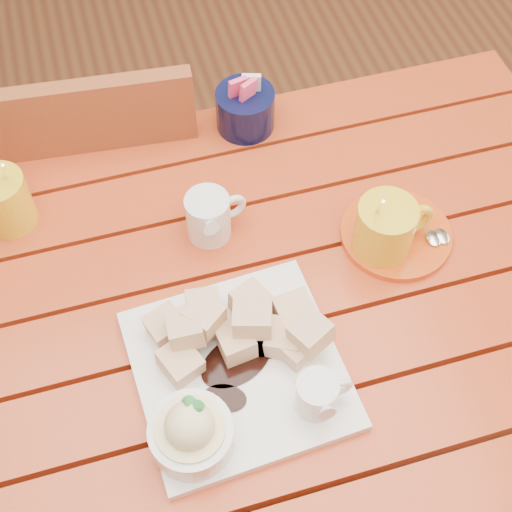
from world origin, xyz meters
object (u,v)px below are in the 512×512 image
object	(u,v)px
coffee_mug_right	(386,229)
orange_saucer	(397,234)
table	(246,335)
chair_far	(98,194)
dessert_plate	(231,374)
coffee_mug_left	(1,201)

from	to	relation	value
coffee_mug_right	orange_saucer	xyz separation A→B (m)	(0.03, 0.01, -0.04)
table	orange_saucer	xyz separation A→B (m)	(0.26, 0.05, 0.11)
chair_far	coffee_mug_right	bearing A→B (deg)	138.35
dessert_plate	chair_far	xyz separation A→B (m)	(-0.13, 0.60, -0.29)
table	coffee_mug_left	bearing A→B (deg)	142.15
coffee_mug_left	coffee_mug_right	world-z (taller)	coffee_mug_right
coffee_mug_left	coffee_mug_right	bearing A→B (deg)	-20.70
dessert_plate	coffee_mug_right	world-z (taller)	coffee_mug_right
coffee_mug_left	dessert_plate	bearing A→B (deg)	-53.44
coffee_mug_right	chair_far	size ratio (longest dim) A/B	0.17
dessert_plate	coffee_mug_left	world-z (taller)	coffee_mug_left
table	chair_far	size ratio (longest dim) A/B	1.35
coffee_mug_right	orange_saucer	bearing A→B (deg)	19.06
table	chair_far	distance (m)	0.53
table	dessert_plate	world-z (taller)	dessert_plate
dessert_plate	orange_saucer	world-z (taller)	dessert_plate
dessert_plate	orange_saucer	bearing A→B (deg)	28.30
dessert_plate	coffee_mug_left	xyz separation A→B (m)	(-0.26, 0.37, 0.01)
table	orange_saucer	world-z (taller)	orange_saucer
coffee_mug_left	coffee_mug_right	size ratio (longest dim) A/B	0.94
dessert_plate	coffee_mug_left	bearing A→B (deg)	125.71
coffee_mug_left	chair_far	bearing A→B (deg)	61.65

